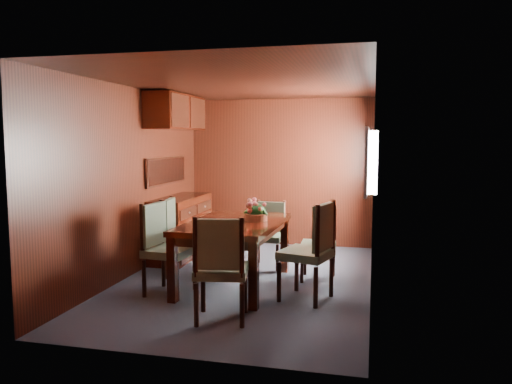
% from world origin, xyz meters
% --- Properties ---
extents(ground, '(4.50, 4.50, 0.00)m').
position_xyz_m(ground, '(0.00, 0.00, 0.00)').
color(ground, '#404657').
rests_on(ground, ground).
extents(room_shell, '(3.06, 4.52, 2.41)m').
position_xyz_m(room_shell, '(-0.10, 0.33, 1.63)').
color(room_shell, black).
rests_on(room_shell, ground).
extents(sideboard, '(0.48, 1.40, 0.90)m').
position_xyz_m(sideboard, '(-1.25, 1.00, 0.45)').
color(sideboard, black).
rests_on(sideboard, ground).
extents(dining_table, '(1.09, 1.69, 0.78)m').
position_xyz_m(dining_table, '(-0.09, -0.23, 0.67)').
color(dining_table, black).
rests_on(dining_table, ground).
extents(chair_left_near, '(0.52, 0.54, 1.04)m').
position_xyz_m(chair_left_near, '(-0.79, -0.68, 0.58)').
color(chair_left_near, black).
rests_on(chair_left_near, ground).
extents(chair_left_far, '(0.52, 0.54, 1.00)m').
position_xyz_m(chair_left_far, '(-0.92, 0.06, 0.56)').
color(chair_left_far, black).
rests_on(chair_left_far, ground).
extents(chair_right_near, '(0.61, 0.63, 1.08)m').
position_xyz_m(chair_right_near, '(0.89, -0.56, 0.60)').
color(chair_right_near, black).
rests_on(chair_right_near, ground).
extents(chair_right_far, '(0.43, 0.45, 0.92)m').
position_xyz_m(chair_right_far, '(0.93, 0.26, 0.51)').
color(chair_right_far, black).
rests_on(chair_right_far, ground).
extents(chair_head, '(0.57, 0.55, 1.04)m').
position_xyz_m(chair_head, '(0.12, -1.42, 0.58)').
color(chair_head, black).
rests_on(chair_head, ground).
extents(chair_foot, '(0.46, 0.44, 0.90)m').
position_xyz_m(chair_foot, '(0.12, 0.79, 0.50)').
color(chair_foot, black).
rests_on(chair_foot, ground).
extents(flower_centerpiece, '(0.29, 0.29, 0.29)m').
position_xyz_m(flower_centerpiece, '(0.15, -0.11, 0.92)').
color(flower_centerpiece, '#C9653D').
rests_on(flower_centerpiece, dining_table).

